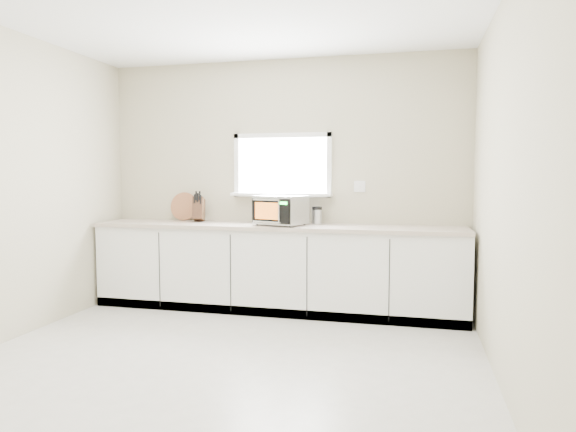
% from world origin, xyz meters
% --- Properties ---
extents(ground, '(4.00, 4.00, 0.00)m').
position_xyz_m(ground, '(0.00, 0.00, 0.00)').
color(ground, beige).
rests_on(ground, ground).
extents(back_wall, '(4.00, 0.17, 2.70)m').
position_xyz_m(back_wall, '(0.00, 2.00, 1.36)').
color(back_wall, '#BDB596').
rests_on(back_wall, ground).
extents(cabinets, '(3.92, 0.60, 0.88)m').
position_xyz_m(cabinets, '(0.00, 1.70, 0.44)').
color(cabinets, white).
rests_on(cabinets, ground).
extents(countertop, '(3.92, 0.64, 0.04)m').
position_xyz_m(countertop, '(0.00, 1.69, 0.90)').
color(countertop, beige).
rests_on(countertop, cabinets).
extents(microwave, '(0.57, 0.51, 0.31)m').
position_xyz_m(microwave, '(0.07, 1.64, 1.08)').
color(microwave, black).
rests_on(microwave, countertop).
extents(knife_block, '(0.16, 0.26, 0.35)m').
position_xyz_m(knife_block, '(-0.92, 1.81, 1.07)').
color(knife_block, '#4F321C').
rests_on(knife_block, countertop).
extents(cutting_board, '(0.32, 0.08, 0.32)m').
position_xyz_m(cutting_board, '(-1.16, 1.94, 1.08)').
color(cutting_board, '#AC7042').
rests_on(cutting_board, countertop).
extents(coffee_grinder, '(0.11, 0.11, 0.19)m').
position_xyz_m(coffee_grinder, '(0.41, 1.87, 1.01)').
color(coffee_grinder, '#B2B5BA').
rests_on(coffee_grinder, countertop).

